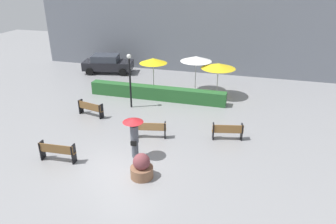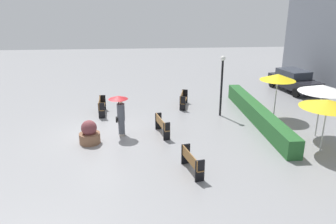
{
  "view_description": "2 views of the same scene",
  "coord_description": "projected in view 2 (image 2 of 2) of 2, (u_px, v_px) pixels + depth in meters",
  "views": [
    {
      "loc": [
        5.36,
        -11.23,
        8.16
      ],
      "look_at": [
        1.13,
        3.84,
        1.21
      ],
      "focal_mm": 34.09,
      "sensor_mm": 36.0,
      "label": 1
    },
    {
      "loc": [
        15.76,
        1.96,
        6.51
      ],
      "look_at": [
        0.77,
        3.27,
        1.31
      ],
      "focal_mm": 35.12,
      "sensor_mm": 36.0,
      "label": 2
    }
  ],
  "objects": [
    {
      "name": "bench_far_left",
      "position": [
        183.0,
        99.0,
        20.79
      ],
      "size": [
        1.76,
        0.72,
        0.89
      ],
      "color": "brown",
      "rests_on": "ground"
    },
    {
      "name": "bench_far_right",
      "position": [
        191.0,
        160.0,
        12.85
      ],
      "size": [
        1.63,
        0.7,
        0.88
      ],
      "color": "olive",
      "rests_on": "ground"
    },
    {
      "name": "ground_plane",
      "position": [
        103.0,
        133.0,
        16.8
      ],
      "size": [
        60.0,
        60.0,
        0.0
      ],
      "primitive_type": "plane",
      "color": "gray"
    },
    {
      "name": "planter_pot",
      "position": [
        89.0,
        133.0,
        15.49
      ],
      "size": [
        0.98,
        0.98,
        1.14
      ],
      "color": "brown",
      "rests_on": "ground"
    },
    {
      "name": "patio_umbrella_white",
      "position": [
        323.0,
        88.0,
        15.65
      ],
      "size": [
        2.24,
        2.24,
        2.64
      ],
      "color": "silver",
      "rests_on": "ground"
    },
    {
      "name": "patio_umbrella_yellow",
      "position": [
        278.0,
        77.0,
        18.3
      ],
      "size": [
        1.97,
        1.97,
        2.54
      ],
      "color": "silver",
      "rests_on": "ground"
    },
    {
      "name": "parked_car",
      "position": [
        294.0,
        80.0,
        24.17
      ],
      "size": [
        4.47,
        2.64,
        1.57
      ],
      "color": "black",
      "rests_on": "ground"
    },
    {
      "name": "patio_umbrella_yellow_far",
      "position": [
        328.0,
        104.0,
        14.09
      ],
      "size": [
        2.35,
        2.35,
        2.42
      ],
      "color": "silver",
      "rests_on": "ground"
    },
    {
      "name": "hedge_strip",
      "position": [
        257.0,
        114.0,
        18.26
      ],
      "size": [
        9.54,
        0.7,
        0.9
      ],
      "primitive_type": "cube",
      "color": "#28602D",
      "rests_on": "ground"
    },
    {
      "name": "lamp_post",
      "position": [
        222.0,
        79.0,
        18.63
      ],
      "size": [
        0.28,
        0.28,
        3.51
      ],
      "color": "black",
      "rests_on": "ground"
    },
    {
      "name": "bench_mid_center",
      "position": [
        162.0,
        124.0,
        16.46
      ],
      "size": [
        1.63,
        0.65,
        0.9
      ],
      "color": "#9E7242",
      "rests_on": "ground"
    },
    {
      "name": "pedestrian_with_umbrella",
      "position": [
        120.0,
        110.0,
        16.15
      ],
      "size": [
        0.95,
        0.95,
        2.05
      ],
      "color": "#4C515B",
      "rests_on": "ground"
    },
    {
      "name": "bench_near_left",
      "position": [
        101.0,
        105.0,
        19.43
      ],
      "size": [
        1.74,
        0.47,
        0.92
      ],
      "color": "brown",
      "rests_on": "ground"
    }
  ]
}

